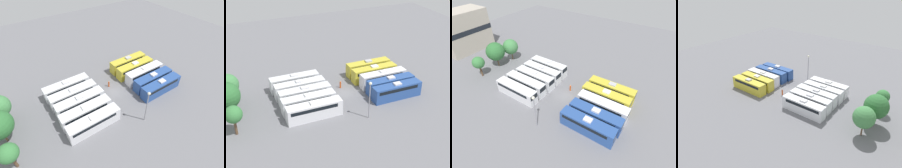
# 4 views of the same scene
# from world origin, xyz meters

# --- Properties ---
(ground_plane) EXTENTS (122.48, 122.48, 0.00)m
(ground_plane) POSITION_xyz_m (0.00, 0.00, 0.00)
(ground_plane) COLOR slate
(bus_0) EXTENTS (2.47, 11.04, 3.65)m
(bus_0) POSITION_xyz_m (-6.24, -9.36, 1.81)
(bus_0) COLOR #284C93
(bus_0) RESTS_ON ground_plane
(bus_1) EXTENTS (2.47, 11.04, 3.65)m
(bus_1) POSITION_xyz_m (-3.27, -9.62, 1.81)
(bus_1) COLOR #284C93
(bus_1) RESTS_ON ground_plane
(bus_2) EXTENTS (2.47, 11.04, 3.65)m
(bus_2) POSITION_xyz_m (0.03, -9.67, 1.81)
(bus_2) COLOR white
(bus_2) RESTS_ON ground_plane
(bus_3) EXTENTS (2.47, 11.04, 3.65)m
(bus_3) POSITION_xyz_m (3.18, -9.10, 1.81)
(bus_3) COLOR gold
(bus_3) RESTS_ON ground_plane
(bus_4) EXTENTS (2.47, 11.04, 3.65)m
(bus_4) POSITION_xyz_m (6.40, -9.21, 1.81)
(bus_4) COLOR gold
(bus_4) RESTS_ON ground_plane
(bus_5) EXTENTS (2.47, 11.04, 3.65)m
(bus_5) POSITION_xyz_m (-6.36, 9.32, 1.81)
(bus_5) COLOR silver
(bus_5) RESTS_ON ground_plane
(bus_6) EXTENTS (2.47, 11.04, 3.65)m
(bus_6) POSITION_xyz_m (-3.18, 9.39, 1.81)
(bus_6) COLOR silver
(bus_6) RESTS_ON ground_plane
(bus_7) EXTENTS (2.47, 11.04, 3.65)m
(bus_7) POSITION_xyz_m (-0.04, 9.17, 1.81)
(bus_7) COLOR silver
(bus_7) RESTS_ON ground_plane
(bus_8) EXTENTS (2.47, 11.04, 3.65)m
(bus_8) POSITION_xyz_m (3.05, 9.32, 1.81)
(bus_8) COLOR silver
(bus_8) RESTS_ON ground_plane
(bus_9) EXTENTS (2.47, 11.04, 3.65)m
(bus_9) POSITION_xyz_m (6.31, 9.55, 1.81)
(bus_9) COLOR silver
(bus_9) RESTS_ON ground_plane
(worker_person) EXTENTS (0.36, 0.36, 1.78)m
(worker_person) POSITION_xyz_m (2.57, -0.11, 0.83)
(worker_person) COLOR #CC4C19
(worker_person) RESTS_ON ground_plane
(light_pole) EXTENTS (0.60, 0.60, 7.89)m
(light_pole) POSITION_xyz_m (-10.51, -0.37, 5.34)
(light_pole) COLOR gray
(light_pole) RESTS_ON ground_plane
(tree_0) EXTENTS (3.22, 3.22, 5.87)m
(tree_0) POSITION_xyz_m (-5.65, 23.90, 4.20)
(tree_0) COLOR brown
(tree_0) RESTS_ON ground_plane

